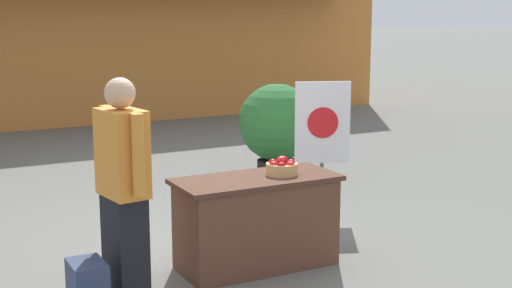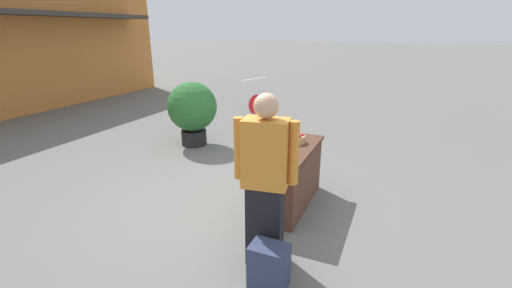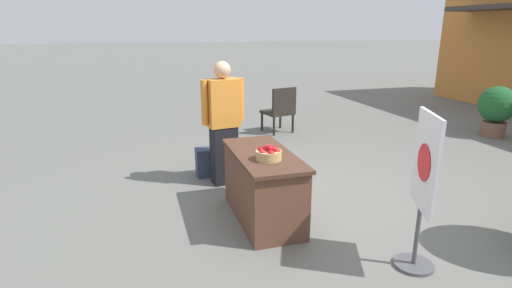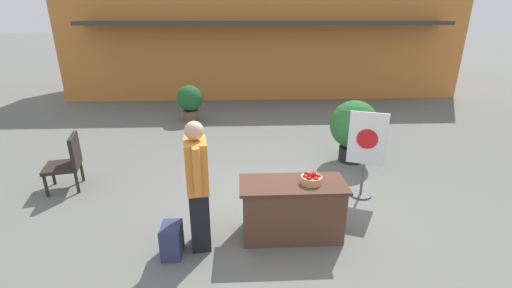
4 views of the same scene
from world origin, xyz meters
TOP-DOWN VIEW (x-y plane):
  - ground_plane at (0.00, 0.00)m, footprint 120.00×120.00m
  - display_table at (0.27, -0.69)m, footprint 1.40×0.63m
  - apple_basket at (0.50, -0.70)m, footprint 0.27×0.27m
  - person_visitor at (-0.95, -0.87)m, footprint 0.32×0.60m
  - backpack at (-1.29, -1.04)m, footprint 0.24×0.34m
  - poster_board at (1.60, 0.35)m, footprint 0.55×0.36m
  - potted_plant_near_left at (1.88, 1.82)m, footprint 0.97×0.97m

SIDE VIEW (x-z plane):
  - ground_plane at x=0.00m, z-range 0.00..0.00m
  - backpack at x=-1.29m, z-range 0.00..0.42m
  - display_table at x=0.27m, z-range 0.00..0.79m
  - potted_plant_near_left at x=1.88m, z-range 0.10..1.37m
  - poster_board at x=1.60m, z-range 0.07..1.51m
  - apple_basket at x=0.50m, z-range 0.78..0.94m
  - person_visitor at x=-0.95m, z-range 0.02..1.72m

